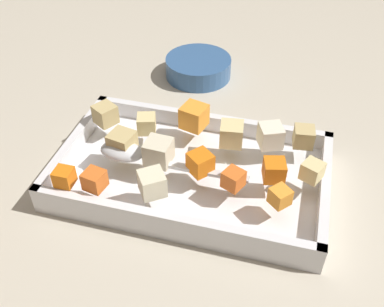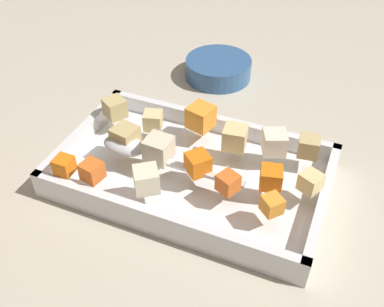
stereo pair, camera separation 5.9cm
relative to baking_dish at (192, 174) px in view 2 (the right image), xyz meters
name	(u,v)px [view 2 (the right image)]	position (x,y,z in m)	size (l,w,h in m)	color
ground_plane	(188,177)	(0.01, -0.01, -0.01)	(4.00, 4.00, 0.00)	#BCB29E
baking_dish	(192,174)	(0.00, 0.00, 0.00)	(0.37, 0.22, 0.04)	silver
carrot_chunk_corner_ne	(228,183)	(-0.06, 0.04, 0.04)	(0.02, 0.02, 0.02)	orange
carrot_chunk_rim_edge	(92,171)	(0.10, 0.08, 0.04)	(0.02, 0.02, 0.02)	orange
carrot_chunk_far_right	(201,117)	(0.02, -0.07, 0.05)	(0.03, 0.03, 0.03)	orange
carrot_chunk_corner_nw	(198,163)	(-0.02, 0.02, 0.04)	(0.03, 0.03, 0.03)	orange
carrot_chunk_near_right	(272,205)	(-0.12, 0.05, 0.04)	(0.02, 0.02, 0.02)	orange
carrot_chunk_front_center	(271,178)	(-0.11, 0.01, 0.04)	(0.03, 0.03, 0.03)	orange
carrot_chunk_corner_se	(64,165)	(0.14, 0.09, 0.04)	(0.02, 0.02, 0.02)	orange
potato_chunk_corner_sw	(153,120)	(0.08, -0.04, 0.04)	(0.03, 0.03, 0.03)	#E0CC89
potato_chunk_under_handle	(309,146)	(-0.14, -0.07, 0.04)	(0.03, 0.03, 0.03)	tan
potato_chunk_back_center	(125,137)	(0.10, 0.01, 0.04)	(0.03, 0.03, 0.03)	tan
potato_chunk_center	(235,137)	(-0.04, -0.05, 0.04)	(0.03, 0.03, 0.03)	#E0CC89
potato_chunk_near_left	(115,108)	(0.14, -0.05, 0.04)	(0.03, 0.03, 0.03)	tan
potato_chunk_heap_side	(311,180)	(-0.16, -0.01, 0.04)	(0.02, 0.02, 0.02)	#E0CC89
potato_chunk_mid_left	(146,179)	(0.03, 0.07, 0.04)	(0.03, 0.03, 0.03)	beige
parsnip_chunk_mid_right	(159,149)	(0.04, 0.02, 0.05)	(0.03, 0.03, 0.03)	beige
parsnip_chunk_far_left	(274,142)	(-0.10, -0.06, 0.04)	(0.03, 0.03, 0.03)	silver
serving_spoon	(133,148)	(0.08, 0.02, 0.04)	(0.20, 0.04, 0.02)	silver
small_prep_bowl	(218,68)	(0.06, -0.28, 0.01)	(0.12, 0.12, 0.04)	#33598C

